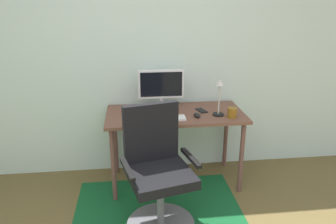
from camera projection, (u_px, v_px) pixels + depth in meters
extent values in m
cube|color=silver|center=(144.00, 52.00, 3.31)|extent=(6.00, 0.10, 2.60)
cube|color=#135328|center=(160.00, 220.00, 2.80)|extent=(1.50, 1.36, 0.01)
cube|color=brown|center=(175.00, 114.00, 3.15)|extent=(1.34, 0.65, 0.03)
cylinder|color=brown|center=(113.00, 165.00, 2.97)|extent=(0.04, 0.04, 0.73)
cylinder|color=brown|center=(241.00, 158.00, 3.10)|extent=(0.04, 0.04, 0.73)
cylinder|color=brown|center=(115.00, 141.00, 3.46)|extent=(0.04, 0.04, 0.73)
cylinder|color=brown|center=(226.00, 136.00, 3.59)|extent=(0.04, 0.04, 0.73)
cylinder|color=#B2B2B7|center=(161.00, 107.00, 3.30)|extent=(0.18, 0.18, 0.01)
cylinder|color=#B2B2B7|center=(161.00, 102.00, 3.29)|extent=(0.04, 0.04, 0.09)
cube|color=white|center=(161.00, 84.00, 3.22)|extent=(0.46, 0.04, 0.29)
cube|color=black|center=(161.00, 84.00, 3.21)|extent=(0.42, 0.00, 0.25)
cube|color=white|center=(162.00, 119.00, 2.97)|extent=(0.43, 0.13, 0.02)
ellipsoid|color=black|center=(197.00, 115.00, 3.04)|extent=(0.06, 0.10, 0.03)
cylinder|color=brown|center=(232.00, 113.00, 3.01)|extent=(0.09, 0.09, 0.10)
cube|color=black|center=(201.00, 110.00, 3.20)|extent=(0.11, 0.15, 0.01)
cylinder|color=black|center=(218.00, 114.00, 3.08)|extent=(0.11, 0.11, 0.01)
cylinder|color=beige|center=(219.00, 100.00, 3.03)|extent=(0.02, 0.02, 0.28)
cone|color=beige|center=(220.00, 82.00, 2.97)|extent=(0.08, 0.08, 0.06)
cylinder|color=slate|center=(161.00, 202.00, 2.62)|extent=(0.06, 0.06, 0.41)
cube|color=black|center=(160.00, 176.00, 2.54)|extent=(0.58, 0.58, 0.08)
cube|color=black|center=(152.00, 132.00, 2.63)|extent=(0.46, 0.17, 0.49)
cube|color=black|center=(127.00, 169.00, 2.42)|extent=(0.12, 0.34, 0.03)
cube|color=black|center=(191.00, 158.00, 2.59)|extent=(0.12, 0.34, 0.03)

